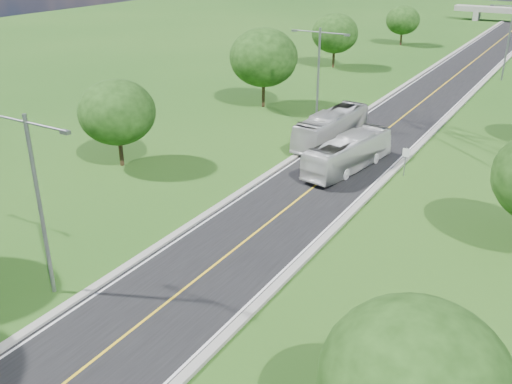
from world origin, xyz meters
TOP-DOWN VIEW (x-y plane):
  - ground at (0.00, 60.00)m, footprint 260.00×260.00m
  - road at (0.00, 66.00)m, footprint 8.00×150.00m
  - curb_left at (-4.25, 66.00)m, footprint 0.50×150.00m
  - curb_right at (4.25, 66.00)m, footprint 0.50×150.00m
  - speed_limit_sign at (5.20, 37.98)m, footprint 0.55×0.09m
  - streetlight_near_left at (-6.00, 12.00)m, footprint 5.90×0.25m
  - streetlight_mid_left at (-6.00, 45.00)m, footprint 5.90×0.25m
  - streetlight_far_right at (6.00, 78.00)m, footprint 5.90×0.25m
  - tree_lb at (-16.00, 28.00)m, footprint 6.30×6.30m
  - tree_lc at (-15.00, 50.00)m, footprint 7.56×7.56m
  - tree_ld at (-17.00, 74.00)m, footprint 6.72×6.72m
  - tree_le at (-14.50, 98.00)m, footprint 5.88×5.88m
  - tree_ra at (14.00, 10.00)m, footprint 6.30×6.30m
  - bus_outbound at (0.80, 36.81)m, footprint 4.07×10.51m
  - bus_inbound at (-3.19, 42.33)m, footprint 3.17×10.88m

SIDE VIEW (x-z plane):
  - ground at x=0.00m, z-range 0.00..0.00m
  - road at x=0.00m, z-range 0.00..0.06m
  - curb_left at x=-4.25m, z-range 0.00..0.22m
  - curb_right at x=4.25m, z-range 0.00..0.22m
  - bus_outbound at x=0.80m, z-range 0.06..2.92m
  - bus_inbound at x=-3.19m, z-range 0.06..3.05m
  - speed_limit_sign at x=5.20m, z-range 0.40..2.80m
  - tree_le at x=-14.50m, z-range 0.91..7.75m
  - tree_lb at x=-16.00m, z-range 0.98..8.31m
  - tree_ra at x=14.00m, z-range 0.98..8.31m
  - tree_ld at x=-17.00m, z-range 1.05..8.86m
  - tree_lc at x=-15.00m, z-range 1.18..9.97m
  - streetlight_near_left at x=-6.00m, z-range 0.94..10.94m
  - streetlight_mid_left at x=-6.00m, z-range 0.94..10.94m
  - streetlight_far_right at x=6.00m, z-range 0.94..10.94m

